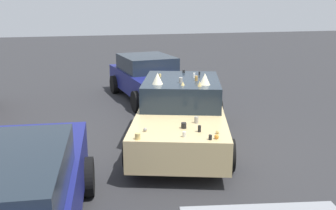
# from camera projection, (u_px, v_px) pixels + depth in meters

# --- Properties ---
(ground_plane) EXTENTS (60.00, 60.00, 0.00)m
(ground_plane) POSITION_uv_depth(u_px,v_px,m) (181.00, 142.00, 8.61)
(ground_plane) COLOR #2D2D30
(art_car_decorated) EXTENTS (4.92, 3.12, 1.65)m
(art_car_decorated) POSITION_uv_depth(u_px,v_px,m) (181.00, 112.00, 8.50)
(art_car_decorated) COLOR #D8BC7F
(art_car_decorated) RESTS_ON ground
(parked_sedan_row_back_far) EXTENTS (4.33, 2.35, 1.38)m
(parked_sedan_row_back_far) POSITION_uv_depth(u_px,v_px,m) (149.00, 78.00, 12.40)
(parked_sedan_row_back_far) COLOR navy
(parked_sedan_row_back_far) RESTS_ON ground
(parked_sedan_behind_right) EXTENTS (4.71, 2.37, 1.49)m
(parked_sedan_behind_right) POSITION_uv_depth(u_px,v_px,m) (1.00, 204.00, 4.51)
(parked_sedan_behind_right) COLOR navy
(parked_sedan_behind_right) RESTS_ON ground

